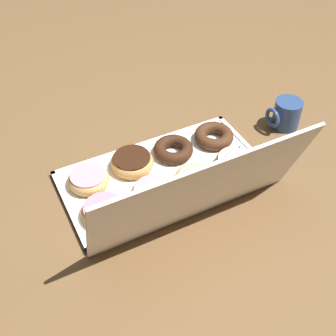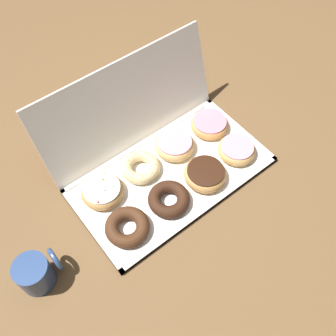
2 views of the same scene
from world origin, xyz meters
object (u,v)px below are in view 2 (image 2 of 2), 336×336
object	(u,v)px
chocolate_cake_ring_donut_0	(127,227)
chocolate_frosted_donut_2	(205,174)
chocolate_cake_ring_donut_1	(169,199)
cruller_donut_5	(140,167)
pink_frosted_donut_6	(175,145)
pink_frosted_donut_7	(209,124)
coffee_mug	(36,273)
pink_frosted_donut_3	(237,150)
sprinkle_donut_4	(102,191)
donut_box	(172,176)

from	to	relation	value
chocolate_cake_ring_donut_0	chocolate_frosted_donut_2	size ratio (longest dim) A/B	0.97
chocolate_cake_ring_donut_0	chocolate_cake_ring_donut_1	size ratio (longest dim) A/B	1.02
cruller_donut_5	pink_frosted_donut_6	world-z (taller)	pink_frosted_donut_6
chocolate_frosted_donut_2	pink_frosted_donut_7	distance (m)	0.18
pink_frosted_donut_7	coffee_mug	world-z (taller)	coffee_mug
chocolate_cake_ring_donut_0	cruller_donut_5	xyz separation A→B (m)	(0.13, 0.13, -0.00)
chocolate_cake_ring_donut_1	chocolate_frosted_donut_2	bearing A→B (deg)	-0.82
chocolate_frosted_donut_2	cruller_donut_5	distance (m)	0.18
pink_frosted_donut_3	sprinkle_donut_4	world-z (taller)	sprinkle_donut_4
chocolate_cake_ring_donut_0	cruller_donut_5	size ratio (longest dim) A/B	1.04
sprinkle_donut_4	pink_frosted_donut_3	bearing A→B (deg)	-18.19
donut_box	chocolate_cake_ring_donut_1	size ratio (longest dim) A/B	4.86
chocolate_cake_ring_donut_0	pink_frosted_donut_7	world-z (taller)	same
pink_frosted_donut_3	cruller_donut_5	bearing A→B (deg)	153.85
pink_frosted_donut_3	cruller_donut_5	world-z (taller)	pink_frosted_donut_3
cruller_donut_5	pink_frosted_donut_7	xyz separation A→B (m)	(0.26, -0.00, 0.00)
pink_frosted_donut_3	chocolate_frosted_donut_2	bearing A→B (deg)	-176.83
cruller_donut_5	coffee_mug	bearing A→B (deg)	-165.04
chocolate_cake_ring_donut_0	chocolate_cake_ring_donut_1	distance (m)	0.13
donut_box	chocolate_frosted_donut_2	world-z (taller)	chocolate_frosted_donut_2
pink_frosted_donut_6	coffee_mug	size ratio (longest dim) A/B	1.14
chocolate_cake_ring_donut_1	sprinkle_donut_4	world-z (taller)	sprinkle_donut_4
chocolate_cake_ring_donut_1	pink_frosted_donut_6	distance (m)	0.18
chocolate_cake_ring_donut_1	cruller_donut_5	bearing A→B (deg)	89.50
chocolate_frosted_donut_2	coffee_mug	bearing A→B (deg)	176.30
chocolate_cake_ring_donut_1	pink_frosted_donut_6	bearing A→B (deg)	46.32
pink_frosted_donut_7	donut_box	bearing A→B (deg)	-162.38
chocolate_cake_ring_donut_1	coffee_mug	world-z (taller)	coffee_mug
chocolate_cake_ring_donut_1	sprinkle_donut_4	bearing A→B (deg)	133.92
donut_box	pink_frosted_donut_6	size ratio (longest dim) A/B	4.68
chocolate_cake_ring_donut_0	chocolate_frosted_donut_2	bearing A→B (deg)	-0.82
donut_box	coffee_mug	bearing A→B (deg)	-175.58
sprinkle_donut_4	donut_box	bearing A→B (deg)	-19.59
pink_frosted_donut_3	coffee_mug	size ratio (longest dim) A/B	1.07
pink_frosted_donut_3	pink_frosted_donut_7	xyz separation A→B (m)	(0.00, 0.12, -0.00)
sprinkle_donut_4	pink_frosted_donut_7	size ratio (longest dim) A/B	1.01
chocolate_cake_ring_donut_1	chocolate_frosted_donut_2	xyz separation A→B (m)	(0.13, -0.00, 0.00)
sprinkle_donut_4	pink_frosted_donut_6	world-z (taller)	sprinkle_donut_4
chocolate_frosted_donut_2	pink_frosted_donut_3	bearing A→B (deg)	3.17
chocolate_cake_ring_donut_1	pink_frosted_donut_7	xyz separation A→B (m)	(0.26, 0.13, 0.00)
pink_frosted_donut_3	cruller_donut_5	size ratio (longest dim) A/B	0.99
chocolate_cake_ring_donut_0	coffee_mug	world-z (taller)	coffee_mug
chocolate_frosted_donut_2	sprinkle_donut_4	distance (m)	0.28
donut_box	coffee_mug	size ratio (longest dim) A/B	5.35
chocolate_cake_ring_donut_1	chocolate_frosted_donut_2	world-z (taller)	chocolate_frosted_donut_2
donut_box	pink_frosted_donut_3	size ratio (longest dim) A/B	4.99
pink_frosted_donut_3	sprinkle_donut_4	bearing A→B (deg)	161.81
coffee_mug	chocolate_frosted_donut_2	bearing A→B (deg)	-3.70
pink_frosted_donut_3	cruller_donut_5	xyz separation A→B (m)	(-0.25, 0.12, -0.00)
sprinkle_donut_4	chocolate_frosted_donut_2	bearing A→B (deg)	-27.64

